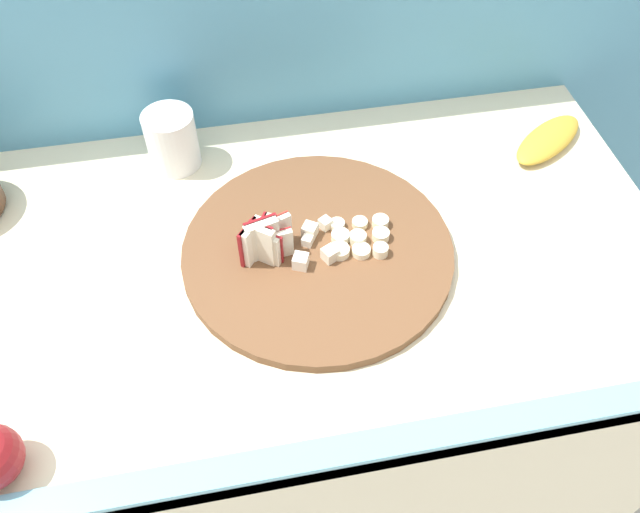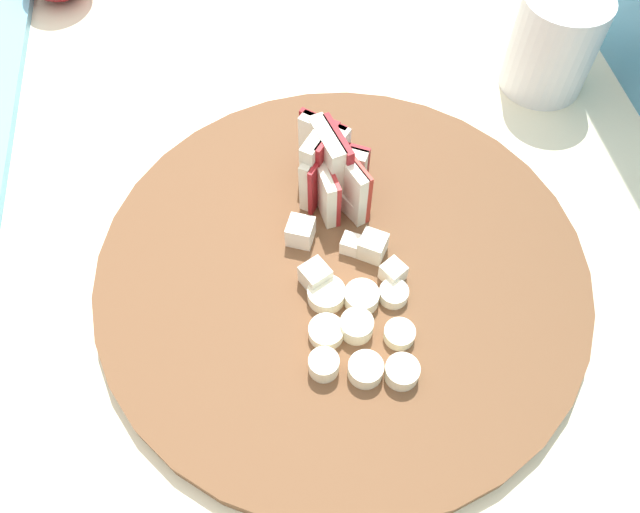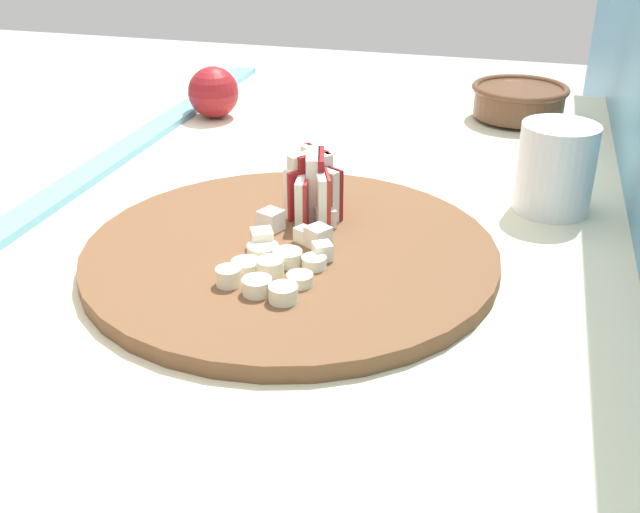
% 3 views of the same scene
% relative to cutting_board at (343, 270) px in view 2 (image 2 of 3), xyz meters
% --- Properties ---
extents(ground, '(10.00, 10.00, 0.00)m').
position_rel_cutting_board_xyz_m(ground, '(-0.08, -0.00, -0.94)').
color(ground, '#B2ADA3').
extents(tiled_countertop, '(1.23, 0.65, 0.94)m').
position_rel_cutting_board_xyz_m(tiled_countertop, '(-0.08, -0.00, -0.47)').
color(tiled_countertop, beige).
rests_on(tiled_countertop, ground).
extents(tile_backsplash, '(2.40, 0.04, 1.38)m').
position_rel_cutting_board_xyz_m(tile_backsplash, '(-0.08, 0.34, -0.24)').
color(tile_backsplash, '#4C8EB2').
rests_on(tile_backsplash, ground).
extents(cutting_board, '(0.40, 0.40, 0.02)m').
position_rel_cutting_board_xyz_m(cutting_board, '(0.00, 0.00, 0.00)').
color(cutting_board, brown).
rests_on(cutting_board, tiled_countertop).
extents(apple_wedge_fan, '(0.08, 0.06, 0.07)m').
position_rel_cutting_board_xyz_m(apple_wedge_fan, '(-0.08, 0.00, 0.04)').
color(apple_wedge_fan, maroon).
rests_on(apple_wedge_fan, cutting_board).
extents(apple_dice_pile, '(0.10, 0.09, 0.02)m').
position_rel_cutting_board_xyz_m(apple_dice_pile, '(-0.01, 0.00, 0.02)').
color(apple_dice_pile, '#EFE5CC').
rests_on(apple_dice_pile, cutting_board).
extents(banana_slice_rows, '(0.10, 0.09, 0.02)m').
position_rel_cutting_board_xyz_m(banana_slice_rows, '(0.06, 0.00, 0.01)').
color(banana_slice_rows, '#F4EAC6').
rests_on(banana_slice_rows, cutting_board).
extents(small_jar, '(0.08, 0.08, 0.10)m').
position_rel_cutting_board_xyz_m(small_jar, '(-0.20, 0.24, 0.04)').
color(small_jar, white).
rests_on(small_jar, tiled_countertop).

